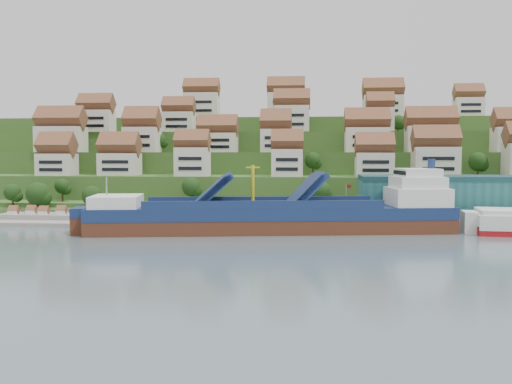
# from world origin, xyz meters

# --- Properties ---
(ground) EXTENTS (300.00, 300.00, 0.00)m
(ground) POSITION_xyz_m (0.00, 0.00, 0.00)
(ground) COLOR slate
(ground) RESTS_ON ground
(quay) EXTENTS (180.00, 14.00, 2.20)m
(quay) POSITION_xyz_m (20.00, 15.00, 1.10)
(quay) COLOR gray
(quay) RESTS_ON ground
(pebble_beach) EXTENTS (45.00, 20.00, 1.00)m
(pebble_beach) POSITION_xyz_m (-58.00, 12.00, 0.50)
(pebble_beach) COLOR gray
(pebble_beach) RESTS_ON ground
(hillside) EXTENTS (260.00, 128.00, 31.00)m
(hillside) POSITION_xyz_m (0.00, 103.55, 10.66)
(hillside) COLOR #2D4C1E
(hillside) RESTS_ON ground
(hillside_village) EXTENTS (156.39, 61.83, 29.44)m
(hillside_village) POSITION_xyz_m (1.32, 59.77, 23.87)
(hillside_village) COLOR beige
(hillside_village) RESTS_ON ground
(hillside_trees) EXTENTS (134.38, 62.92, 30.67)m
(hillside_trees) POSITION_xyz_m (-14.12, 43.96, 16.22)
(hillside_trees) COLOR #1D3E14
(hillside_trees) RESTS_ON ground
(warehouse) EXTENTS (60.00, 15.00, 10.00)m
(warehouse) POSITION_xyz_m (52.00, 17.00, 7.20)
(warehouse) COLOR #246161
(warehouse) RESTS_ON quay
(flagpole) EXTENTS (1.28, 0.16, 8.00)m
(flagpole) POSITION_xyz_m (18.11, 10.00, 6.88)
(flagpole) COLOR gray
(flagpole) RESTS_ON quay
(beach_huts) EXTENTS (14.40, 3.70, 2.20)m
(beach_huts) POSITION_xyz_m (-60.00, 10.75, 2.10)
(beach_huts) COLOR white
(beach_huts) RESTS_ON pebble_beach
(cargo_ship) EXTENTS (82.42, 24.67, 18.11)m
(cargo_ship) POSITION_xyz_m (2.87, -0.67, 3.42)
(cargo_ship) COLOR #512918
(cargo_ship) RESTS_ON ground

